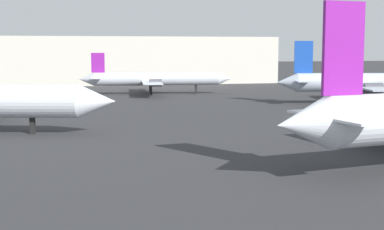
% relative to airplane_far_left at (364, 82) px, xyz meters
% --- Properties ---
extents(airplane_far_left, '(26.29, 22.67, 9.20)m').
position_rel_airplane_far_left_xyz_m(airplane_far_left, '(0.00, 0.00, 0.00)').
color(airplane_far_left, '#B2BCCC').
rests_on(airplane_far_left, ground_plane).
extents(airplane_far_right, '(27.00, 20.13, 7.32)m').
position_rel_airplane_far_left_xyz_m(airplane_far_right, '(-26.78, 24.08, -0.44)').
color(airplane_far_right, silver).
rests_on(airplane_far_right, ground_plane).
extents(terminal_building, '(72.01, 19.12, 10.62)m').
position_rel_airplane_far_left_xyz_m(terminal_building, '(-29.56, 57.96, 2.16)').
color(terminal_building, beige).
rests_on(terminal_building, ground_plane).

